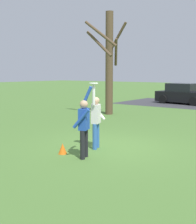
{
  "coord_description": "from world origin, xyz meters",
  "views": [
    {
      "loc": [
        5.38,
        -7.65,
        2.41
      ],
      "look_at": [
        -0.04,
        -0.52,
        1.21
      ],
      "focal_mm": 47.16,
      "sensor_mm": 36.0,
      "label": 1
    }
  ],
  "objects": [
    {
      "name": "person_defender",
      "position": [
        0.15,
        -1.42,
        0.98
      ],
      "size": [
        0.57,
        0.64,
        2.04
      ],
      "rotation": [
        0.0,
        0.0,
        1.92
      ],
      "color": "black",
      "rests_on": "ground_plane"
    },
    {
      "name": "frisbee_disc",
      "position": [
        -0.15,
        -0.58,
        2.09
      ],
      "size": [
        0.28,
        0.28,
        0.02
      ],
      "primitive_type": "cylinder",
      "color": "white",
      "rests_on": "person_catcher"
    },
    {
      "name": "bare_tree_tall",
      "position": [
        -4.39,
        6.25,
        3.1
      ],
      "size": [
        2.11,
        1.88,
        5.82
      ],
      "color": "brown",
      "rests_on": "ground_plane"
    },
    {
      "name": "person_catcher",
      "position": [
        -0.23,
        -0.37,
        0.98
      ],
      "size": [
        0.48,
        0.59,
        2.08
      ],
      "rotation": [
        0.0,
        0.0,
        -1.22
      ],
      "color": "#3366B7",
      "rests_on": "ground_plane"
    },
    {
      "name": "ground_plane",
      "position": [
        0.0,
        0.0,
        0.0
      ],
      "size": [
        120.0,
        120.0,
        0.0
      ],
      "primitive_type": "plane",
      "color": "#4C7533"
    },
    {
      "name": "field_cone_orange",
      "position": [
        -0.64,
        -1.48,
        0.16
      ],
      "size": [
        0.26,
        0.26,
        0.32
      ],
      "primitive_type": "cone",
      "color": "orange",
      "rests_on": "ground_plane"
    },
    {
      "name": "parked_car_black",
      "position": [
        -3.18,
        14.64,
        0.73
      ],
      "size": [
        4.26,
        2.36,
        1.59
      ],
      "rotation": [
        0.0,
        0.0,
        -0.1
      ],
      "color": "black",
      "rests_on": "ground_plane"
    }
  ]
}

